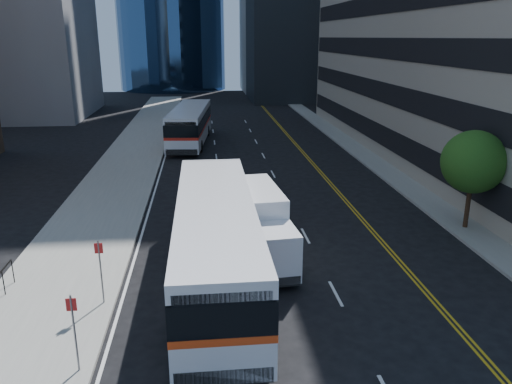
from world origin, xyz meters
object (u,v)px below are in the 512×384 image
street_tree (474,162)px  box_truck (257,225)px  bus_front (216,239)px  bus_rear (190,124)px

street_tree → box_truck: street_tree is taller
bus_front → box_truck: (1.89, 2.10, -0.29)m
bus_front → street_tree: bearing=19.2°
bus_rear → street_tree: bearing=-52.8°
street_tree → bus_rear: 28.09m
street_tree → bus_front: size_ratio=0.37×
street_tree → box_truck: bearing=-167.6°
box_truck → bus_rear: bearing=92.4°
street_tree → bus_rear: street_tree is taller
bus_front → bus_rear: (-1.61, 28.43, -0.10)m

